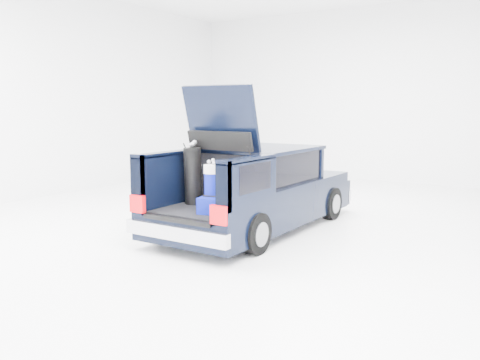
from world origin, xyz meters
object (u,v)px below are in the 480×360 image
Objects in this scene: red_suitcase at (247,189)px; blue_duffel at (217,205)px; blue_golf_bag at (212,188)px; black_golf_bag at (193,176)px; car at (259,191)px.

red_suitcase reaches higher than blue_duffel.
blue_golf_bag is (-0.32, -0.45, 0.06)m from red_suitcase.
blue_golf_bag is (0.61, -0.33, -0.10)m from black_golf_bag.
black_golf_bag is at bearing -108.06° from car.
car is 1.44m from black_golf_bag.
car is 7.31× the size of red_suitcase.
blue_duffel is at bearing -17.97° from blue_golf_bag.
black_golf_bag is 0.70m from blue_golf_bag.
car reaches higher than blue_golf_bag.
car is at bearing 88.05° from blue_duffel.
blue_duffel is (0.75, -0.41, -0.34)m from black_golf_bag.
red_suitcase is (0.50, -1.19, 0.23)m from car.
black_golf_bag is at bearing 138.69° from blue_duffel.
red_suitcase is at bearing 59.25° from blue_duffel.
black_golf_bag is (-0.43, -1.32, 0.38)m from car.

